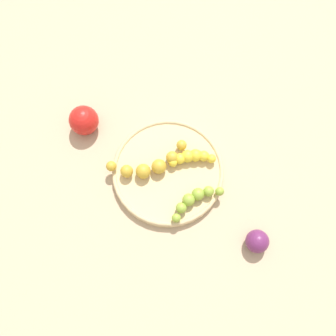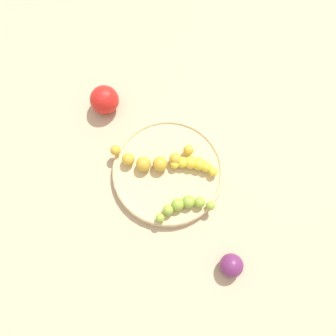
% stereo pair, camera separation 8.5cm
% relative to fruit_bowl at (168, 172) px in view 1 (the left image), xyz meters
% --- Properties ---
extents(ground_plane, '(2.40, 2.40, 0.00)m').
position_rel_fruit_bowl_xyz_m(ground_plane, '(0.00, 0.00, -0.01)').
color(ground_plane, tan).
extents(fruit_bowl, '(0.26, 0.26, 0.02)m').
position_rel_fruit_bowl_xyz_m(fruit_bowl, '(0.00, 0.00, 0.00)').
color(fruit_bowl, '#D1B784').
rests_on(fruit_bowl, ground_plane).
extents(banana_yellow, '(0.11, 0.04, 0.03)m').
position_rel_fruit_bowl_xyz_m(banana_yellow, '(-0.06, -0.01, 0.02)').
color(banana_yellow, yellow).
rests_on(banana_yellow, fruit_bowl).
extents(banana_spotted, '(0.20, 0.07, 0.03)m').
position_rel_fruit_bowl_xyz_m(banana_spotted, '(0.04, -0.02, 0.02)').
color(banana_spotted, gold).
rests_on(banana_spotted, fruit_bowl).
extents(banana_green, '(0.13, 0.07, 0.03)m').
position_rel_fruit_bowl_xyz_m(banana_green, '(-0.04, 0.08, 0.02)').
color(banana_green, '#8CAD38').
rests_on(banana_green, fruit_bowl).
extents(apple_red, '(0.07, 0.07, 0.07)m').
position_rel_fruit_bowl_xyz_m(apple_red, '(0.17, -0.17, 0.02)').
color(apple_red, red).
rests_on(apple_red, ground_plane).
extents(plum_purple, '(0.05, 0.05, 0.05)m').
position_rel_fruit_bowl_xyz_m(plum_purple, '(-0.15, 0.21, 0.01)').
color(plum_purple, '#662659').
rests_on(plum_purple, ground_plane).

